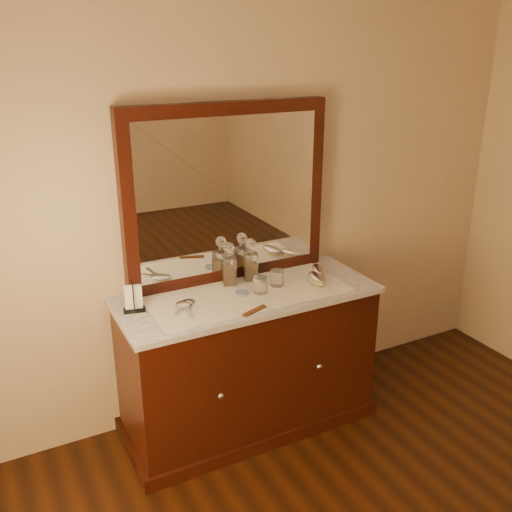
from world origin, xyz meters
The scene contains 18 objects.
dresser_cabinet centered at (0.00, 1.96, 0.41)m, with size 1.40×0.55×0.82m, color black.
dresser_plinth centered at (0.00, 1.96, 0.04)m, with size 1.46×0.59×0.08m, color black.
knob_left centered at (-0.30, 1.67, 0.45)m, with size 0.04×0.04×0.04m, color silver.
knob_right centered at (0.30, 1.67, 0.45)m, with size 0.04×0.04×0.04m, color silver.
marble_top centered at (0.00, 1.96, 0.83)m, with size 1.44×0.59×0.03m, color white.
mirror_frame centered at (0.00, 2.20, 1.35)m, with size 1.20×0.08×1.00m, color black.
mirror_glass centered at (0.00, 2.17, 1.35)m, with size 1.06×0.01×0.86m, color white.
lace_runner centered at (0.00, 1.94, 0.85)m, with size 1.10×0.45×0.00m, color white.
pin_dish centered at (-0.04, 1.95, 0.86)m, with size 0.07×0.07×0.01m, color silver.
comb centered at (-0.08, 1.73, 0.86)m, with size 0.16×0.03×0.01m, color brown.
napkin_rack centered at (-0.62, 2.03, 0.92)m, with size 0.12×0.09×0.17m.
decanter_left centered at (-0.04, 2.10, 0.95)m, with size 0.10×0.10×0.25m.
decanter_right centered at (0.10, 2.10, 0.95)m, with size 0.10×0.10×0.25m.
brush_near centered at (0.41, 1.89, 0.88)m, with size 0.10×0.18×0.05m.
brush_far centered at (0.49, 2.00, 0.88)m, with size 0.12×0.17×0.04m.
hand_mirror_outer centered at (-0.38, 1.93, 0.86)m, with size 0.09×0.22×0.02m.
hand_mirror_inner centered at (-0.36, 1.95, 0.86)m, with size 0.17×0.17×0.02m.
tumblers centered at (0.12, 1.94, 0.90)m, with size 0.21×0.12×0.09m.
Camera 1 is at (-1.28, -0.60, 2.15)m, focal length 40.02 mm.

